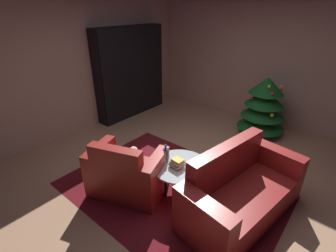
{
  "coord_description": "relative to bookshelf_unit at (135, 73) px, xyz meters",
  "views": [
    {
      "loc": [
        1.74,
        -2.6,
        2.41
      ],
      "look_at": [
        -0.29,
        -0.14,
        0.82
      ],
      "focal_mm": 26.15,
      "sensor_mm": 36.0,
      "label": 1
    }
  ],
  "objects": [
    {
      "name": "ground_plane",
      "position": [
        2.49,
        -1.28,
        -0.97
      ],
      "size": [
        6.61,
        6.61,
        0.0
      ],
      "primitive_type": "plane",
      "color": "tan"
    },
    {
      "name": "wall_back",
      "position": [
        2.49,
        1.5,
        0.39
      ],
      "size": [
        5.5,
        0.06,
        2.72
      ],
      "primitive_type": "cube",
      "color": "tan",
      "rests_on": "ground"
    },
    {
      "name": "wall_left",
      "position": [
        -0.23,
        -1.28,
        0.39
      ],
      "size": [
        0.06,
        5.62,
        2.72
      ],
      "primitive_type": "cube",
      "color": "tan",
      "rests_on": "ground"
    },
    {
      "name": "area_rug",
      "position": [
        2.49,
        -1.72,
        -0.97
      ],
      "size": [
        2.98,
        2.12,
        0.01
      ],
      "primitive_type": "cube",
      "color": "maroon",
      "rests_on": "ground"
    },
    {
      "name": "bookshelf_unit",
      "position": [
        0.0,
        0.0,
        0.0
      ],
      "size": [
        0.33,
        1.82,
        2.01
      ],
      "color": "black",
      "rests_on": "ground"
    },
    {
      "name": "armchair_red",
      "position": [
        2.04,
        -2.14,
        -0.66
      ],
      "size": [
        1.17,
        0.95,
        0.85
      ],
      "color": "maroon",
      "rests_on": "ground"
    },
    {
      "name": "couch_red",
      "position": [
        3.42,
        -1.5,
        -0.66
      ],
      "size": [
        1.02,
        1.79,
        0.9
      ],
      "color": "maroon",
      "rests_on": "ground"
    },
    {
      "name": "coffee_table",
      "position": [
        2.62,
        -1.68,
        -0.54
      ],
      "size": [
        0.79,
        0.79,
        0.47
      ],
      "color": "black",
      "rests_on": "ground"
    },
    {
      "name": "book_stack_on_table",
      "position": [
        2.61,
        -1.73,
        -0.44
      ],
      "size": [
        0.19,
        0.2,
        0.12
      ],
      "color": "red",
      "rests_on": "coffee_table"
    },
    {
      "name": "bottle_on_table",
      "position": [
        2.41,
        -1.74,
        -0.4
      ],
      "size": [
        0.08,
        0.08,
        0.27
      ],
      "color": "navy",
      "rests_on": "coffee_table"
    },
    {
      "name": "decorated_tree",
      "position": [
        2.81,
        0.83,
        -0.37
      ],
      "size": [
        0.93,
        0.93,
        1.18
      ],
      "color": "brown",
      "rests_on": "ground"
    }
  ]
}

